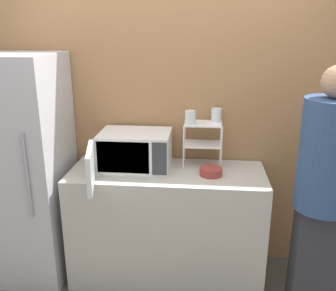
{
  "coord_description": "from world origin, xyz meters",
  "views": [
    {
      "loc": [
        0.27,
        -2.35,
        1.98
      ],
      "look_at": [
        0.0,
        0.33,
        1.11
      ],
      "focal_mm": 40.0,
      "sensor_mm": 36.0,
      "label": 1
    }
  ],
  "objects_px": {
    "glass_front_left": "(190,117)",
    "refrigerator": "(24,170)",
    "microwave": "(133,150)",
    "glass_back_right": "(216,115)",
    "bowl": "(211,172)",
    "person": "(324,184)",
    "dish_rack": "(203,135)"
  },
  "relations": [
    {
      "from": "bowl",
      "to": "person",
      "type": "bearing_deg",
      "value": -19.57
    },
    {
      "from": "person",
      "to": "bowl",
      "type": "bearing_deg",
      "value": 160.43
    },
    {
      "from": "microwave",
      "to": "bowl",
      "type": "distance_m",
      "value": 0.62
    },
    {
      "from": "dish_rack",
      "to": "bowl",
      "type": "bearing_deg",
      "value": -72.4
    },
    {
      "from": "bowl",
      "to": "glass_front_left",
      "type": "bearing_deg",
      "value": 135.22
    },
    {
      "from": "glass_front_left",
      "to": "person",
      "type": "distance_m",
      "value": 1.05
    },
    {
      "from": "bowl",
      "to": "glass_back_right",
      "type": "bearing_deg",
      "value": 82.96
    },
    {
      "from": "microwave",
      "to": "person",
      "type": "distance_m",
      "value": 1.39
    },
    {
      "from": "glass_back_right",
      "to": "bowl",
      "type": "distance_m",
      "value": 0.46
    },
    {
      "from": "glass_back_right",
      "to": "person",
      "type": "relative_size",
      "value": 0.06
    },
    {
      "from": "glass_back_right",
      "to": "bowl",
      "type": "xyz_separation_m",
      "value": [
        -0.03,
        -0.27,
        -0.37
      ]
    },
    {
      "from": "microwave",
      "to": "glass_back_right",
      "type": "xyz_separation_m",
      "value": [
        0.63,
        0.17,
        0.26
      ]
    },
    {
      "from": "person",
      "to": "refrigerator",
      "type": "bearing_deg",
      "value": 172.72
    },
    {
      "from": "glass_back_right",
      "to": "dish_rack",
      "type": "bearing_deg",
      "value": -152.26
    },
    {
      "from": "refrigerator",
      "to": "bowl",
      "type": "bearing_deg",
      "value": -0.76
    },
    {
      "from": "dish_rack",
      "to": "refrigerator",
      "type": "relative_size",
      "value": 0.19
    },
    {
      "from": "glass_back_right",
      "to": "refrigerator",
      "type": "distance_m",
      "value": 1.57
    },
    {
      "from": "dish_rack",
      "to": "person",
      "type": "distance_m",
      "value": 0.95
    },
    {
      "from": "glass_back_right",
      "to": "microwave",
      "type": "bearing_deg",
      "value": -165.0
    },
    {
      "from": "dish_rack",
      "to": "glass_back_right",
      "type": "height_order",
      "value": "glass_back_right"
    },
    {
      "from": "person",
      "to": "dish_rack",
      "type": "bearing_deg",
      "value": 149.37
    },
    {
      "from": "glass_front_left",
      "to": "refrigerator",
      "type": "height_order",
      "value": "refrigerator"
    },
    {
      "from": "glass_back_right",
      "to": "bowl",
      "type": "height_order",
      "value": "glass_back_right"
    },
    {
      "from": "glass_front_left",
      "to": "person",
      "type": "relative_size",
      "value": 0.06
    },
    {
      "from": "glass_front_left",
      "to": "glass_back_right",
      "type": "relative_size",
      "value": 1.0
    },
    {
      "from": "microwave",
      "to": "glass_front_left",
      "type": "xyz_separation_m",
      "value": [
        0.43,
        0.07,
        0.26
      ]
    },
    {
      "from": "microwave",
      "to": "person",
      "type": "height_order",
      "value": "person"
    },
    {
      "from": "dish_rack",
      "to": "glass_back_right",
      "type": "bearing_deg",
      "value": 27.74
    },
    {
      "from": "dish_rack",
      "to": "glass_back_right",
      "type": "distance_m",
      "value": 0.19
    },
    {
      "from": "refrigerator",
      "to": "dish_rack",
      "type": "bearing_deg",
      "value": 7.94
    },
    {
      "from": "bowl",
      "to": "refrigerator",
      "type": "bearing_deg",
      "value": 179.24
    },
    {
      "from": "microwave",
      "to": "dish_rack",
      "type": "relative_size",
      "value": 2.34
    }
  ]
}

